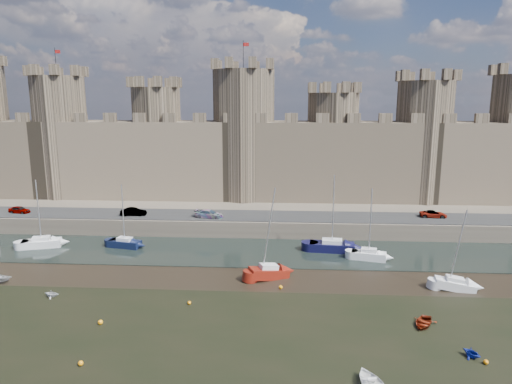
# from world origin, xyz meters

# --- Properties ---
(ground) EXTENTS (160.00, 160.00, 0.00)m
(ground) POSITION_xyz_m (0.00, 0.00, 0.00)
(ground) COLOR black
(ground) RESTS_ON ground
(water_channel) EXTENTS (160.00, 12.00, 0.08)m
(water_channel) POSITION_xyz_m (0.00, 24.00, 0.04)
(water_channel) COLOR black
(water_channel) RESTS_ON ground
(quay) EXTENTS (160.00, 60.00, 2.50)m
(quay) POSITION_xyz_m (0.00, 60.00, 1.25)
(quay) COLOR #4C443A
(quay) RESTS_ON ground
(road) EXTENTS (160.00, 7.00, 0.10)m
(road) POSITION_xyz_m (0.00, 34.00, 2.55)
(road) COLOR black
(road) RESTS_ON quay
(castle) EXTENTS (108.50, 11.00, 29.00)m
(castle) POSITION_xyz_m (-0.64, 48.00, 11.67)
(castle) COLOR #42382B
(castle) RESTS_ON quay
(car_0) EXTENTS (3.65, 2.05, 1.17)m
(car_0) POSITION_xyz_m (-32.75, 33.43, 3.09)
(car_0) COLOR gray
(car_0) RESTS_ON quay
(car_1) EXTENTS (4.01, 1.66, 1.29)m
(car_1) POSITION_xyz_m (-14.00, 32.90, 3.15)
(car_1) COLOR gray
(car_1) RESTS_ON quay
(car_2) EXTENTS (4.57, 2.45, 1.26)m
(car_2) POSITION_xyz_m (-2.03, 32.38, 3.13)
(car_2) COLOR gray
(car_2) RESTS_ON quay
(car_3) EXTENTS (4.17, 2.21, 1.12)m
(car_3) POSITION_xyz_m (32.39, 34.68, 3.06)
(car_3) COLOR gray
(car_3) RESTS_ON quay
(sailboat_0) EXTENTS (5.47, 3.50, 9.56)m
(sailboat_0) POSITION_xyz_m (-24.34, 24.17, 0.76)
(sailboat_0) COLOR silver
(sailboat_0) RESTS_ON ground
(sailboat_1) EXTENTS (4.71, 2.63, 8.91)m
(sailboat_1) POSITION_xyz_m (-12.72, 24.89, 0.73)
(sailboat_1) COLOR black
(sailboat_1) RESTS_ON ground
(sailboat_2) EXTENTS (4.61, 2.67, 9.34)m
(sailboat_2) POSITION_xyz_m (20.40, 21.87, 0.77)
(sailboat_2) COLOR white
(sailboat_2) RESTS_ON ground
(sailboat_3) EXTENTS (6.19, 2.92, 10.50)m
(sailboat_3) POSITION_xyz_m (16.01, 24.95, 0.81)
(sailboat_3) COLOR black
(sailboat_3) RESTS_ON ground
(sailboat_4) EXTENTS (4.92, 3.56, 10.75)m
(sailboat_4) POSITION_xyz_m (7.73, 14.95, 0.78)
(sailboat_4) COLOR maroon
(sailboat_4) RESTS_ON ground
(sailboat_5) EXTENTS (4.34, 2.12, 9.00)m
(sailboat_5) POSITION_xyz_m (28.07, 12.98, 0.67)
(sailboat_5) COLOR silver
(sailboat_5) RESTS_ON ground
(dinghy_2) EXTENTS (3.35, 4.01, 0.71)m
(dinghy_2) POSITION_xyz_m (15.84, -5.20, 0.36)
(dinghy_2) COLOR silver
(dinghy_2) RESTS_ON ground
(dinghy_3) EXTENTS (1.56, 1.36, 0.79)m
(dinghy_3) POSITION_xyz_m (-14.77, 8.37, 0.39)
(dinghy_3) COLOR silver
(dinghy_3) RESTS_ON ground
(dinghy_4) EXTENTS (3.14, 3.50, 0.60)m
(dinghy_4) POSITION_xyz_m (22.25, 4.48, 0.30)
(dinghy_4) COLOR maroon
(dinghy_4) RESTS_ON ground
(dinghy_5) EXTENTS (1.98, 2.03, 0.81)m
(dinghy_5) POSITION_xyz_m (24.53, -0.67, 0.41)
(dinghy_5) COLOR navy
(dinghy_5) RESTS_ON ground
(buoy_0) EXTENTS (0.46, 0.46, 0.46)m
(buoy_0) POSITION_xyz_m (-7.35, 2.90, 0.23)
(buoy_0) COLOR orange
(buoy_0) RESTS_ON ground
(buoy_1) EXTENTS (0.38, 0.38, 0.38)m
(buoy_1) POSITION_xyz_m (-0.04, 7.53, 0.19)
(buoy_1) COLOR orange
(buoy_1) RESTS_ON ground
(buoy_3) EXTENTS (0.41, 0.41, 0.41)m
(buoy_3) POSITION_xyz_m (9.15, 12.00, 0.20)
(buoy_3) COLOR #FF980B
(buoy_3) RESTS_ON ground
(buoy_4) EXTENTS (0.42, 0.42, 0.42)m
(buoy_4) POSITION_xyz_m (-6.25, -3.68, 0.21)
(buoy_4) COLOR orange
(buoy_4) RESTS_ON ground
(buoy_5) EXTENTS (0.40, 0.40, 0.40)m
(buoy_5) POSITION_xyz_m (25.28, -1.57, 0.20)
(buoy_5) COLOR orange
(buoy_5) RESTS_ON ground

